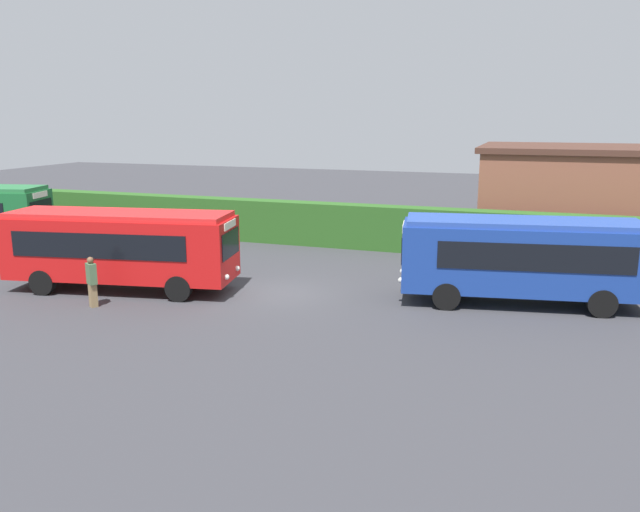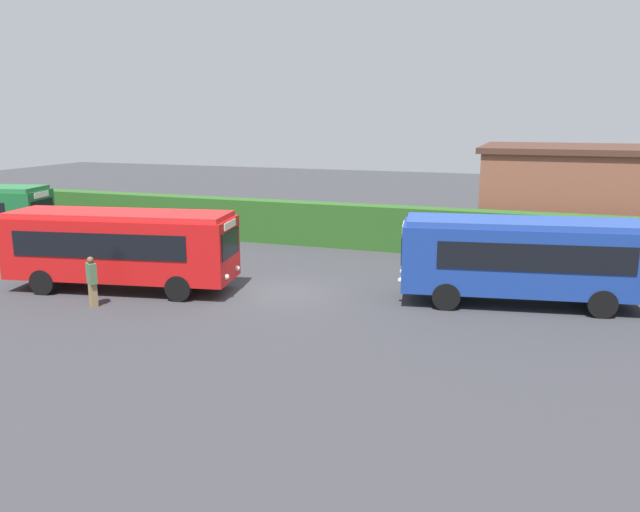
# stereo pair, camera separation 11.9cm
# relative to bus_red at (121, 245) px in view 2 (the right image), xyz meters

# --- Properties ---
(ground_plane) EXTENTS (111.03, 111.03, 0.00)m
(ground_plane) POSITION_rel_bus_red_xyz_m (6.02, 1.59, -1.82)
(ground_plane) COLOR #38383D
(bus_red) EXTENTS (9.33, 4.08, 3.16)m
(bus_red) POSITION_rel_bus_red_xyz_m (0.00, 0.00, 0.00)
(bus_red) COLOR red
(bus_red) RESTS_ON ground_plane
(bus_blue) EXTENTS (8.89, 3.92, 3.17)m
(bus_blue) POSITION_rel_bus_red_xyz_m (15.01, 3.20, 0.00)
(bus_blue) COLOR navy
(bus_blue) RESTS_ON ground_plane
(person_center) EXTENTS (0.51, 0.45, 1.87)m
(person_center) POSITION_rel_bus_red_xyz_m (0.37, -2.31, -0.83)
(person_center) COLOR olive
(person_center) RESTS_ON ground_plane
(hedge_row) EXTENTS (67.52, 1.14, 2.29)m
(hedge_row) POSITION_rel_bus_red_xyz_m (6.02, 11.07, -0.68)
(hedge_row) COLOR #2B5B20
(hedge_row) RESTS_ON ground_plane
(depot_building) EXTENTS (13.48, 8.18, 5.24)m
(depot_building) POSITION_rel_bus_red_xyz_m (18.96, 16.60, 0.81)
(depot_building) COLOR brown
(depot_building) RESTS_ON ground_plane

